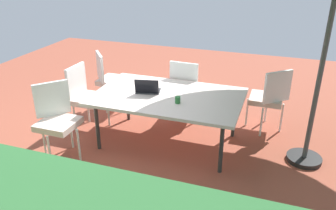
{
  "coord_description": "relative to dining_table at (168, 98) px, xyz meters",
  "views": [
    {
      "loc": [
        -1.38,
        3.98,
        2.49
      ],
      "look_at": [
        0.0,
        0.0,
        0.58
      ],
      "focal_mm": 36.61,
      "sensor_mm": 36.0,
      "label": 1
    }
  ],
  "objects": [
    {
      "name": "ground_plane",
      "position": [
        0.0,
        0.0,
        -0.69
      ],
      "size": [
        10.0,
        10.0,
        0.02
      ],
      "primitive_type": "cube",
      "color": "#9E4C38"
    },
    {
      "name": "dining_table",
      "position": [
        0.0,
        0.0,
        0.0
      ],
      "size": [
        1.97,
        1.24,
        0.72
      ],
      "color": "silver",
      "rests_on": "ground_plane"
    },
    {
      "name": "chair_northeast",
      "position": [
        1.23,
        0.77,
        -0.13
      ],
      "size": [
        0.59,
        0.59,
        0.98
      ],
      "rotation": [
        0.0,
        0.0,
        3.99
      ],
      "color": "beige",
      "rests_on": "ground_plane"
    },
    {
      "name": "chair_south",
      "position": [
        -0.02,
        -0.82,
        -0.13
      ],
      "size": [
        0.46,
        0.47,
        0.98
      ],
      "rotation": [
        0.0,
        0.0,
        -0.05
      ],
      "color": "beige",
      "rests_on": "ground_plane"
    },
    {
      "name": "chair_southwest",
      "position": [
        -1.27,
        -0.82,
        -0.13
      ],
      "size": [
        0.59,
        0.59,
        0.98
      ],
      "rotation": [
        0.0,
        0.0,
        0.73
      ],
      "color": "beige",
      "rests_on": "ground_plane"
    },
    {
      "name": "chair_east",
      "position": [
        1.27,
        -0.01,
        -0.13
      ],
      "size": [
        0.47,
        0.46,
        0.98
      ],
      "rotation": [
        0.0,
        0.0,
        4.69
      ],
      "color": "beige",
      "rests_on": "ground_plane"
    },
    {
      "name": "chair_southeast",
      "position": [
        1.29,
        -0.78,
        -0.13
      ],
      "size": [
        0.58,
        0.58,
        0.98
      ],
      "rotation": [
        0.0,
        0.0,
        5.4
      ],
      "color": "beige",
      "rests_on": "ground_plane"
    },
    {
      "name": "laptop",
      "position": [
        0.29,
        0.0,
        0.09
      ],
      "size": [
        0.37,
        0.31,
        0.21
      ],
      "rotation": [
        0.0,
        0.0,
        0.22
      ],
      "color": "#2D2D33",
      "rests_on": "dining_table"
    },
    {
      "name": "cup",
      "position": [
        -0.2,
        0.2,
        0.09
      ],
      "size": [
        0.07,
        0.07,
        0.09
      ],
      "primitive_type": "cylinder",
      "color": "#286B33",
      "rests_on": "dining_table"
    }
  ]
}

